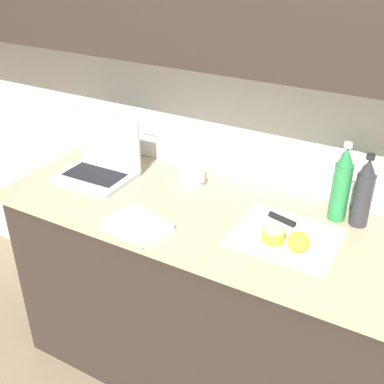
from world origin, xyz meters
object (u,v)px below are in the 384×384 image
lemon_whole_beside (298,242)px  bottle_green_soda (364,193)px  bottle_oil_tall (341,185)px  knife (288,222)px  lemon_half_cut (273,235)px  measuring_cup (190,174)px  laptop (100,162)px  cutting_board (286,237)px

lemon_whole_beside → bottle_green_soda: size_ratio=0.26×
lemon_whole_beside → bottle_oil_tall: bottle_oil_tall is taller
knife → bottle_oil_tall: (0.14, 0.14, 0.13)m
lemon_half_cut → measuring_cup: 0.52m
knife → lemon_half_cut: lemon_half_cut is taller
bottle_green_soda → bottle_oil_tall: bearing=-180.0°
knife → lemon_half_cut: 0.12m
lemon_half_cut → lemon_whole_beside: bearing=-9.7°
bottle_green_soda → bottle_oil_tall: 0.08m
laptop → cutting_board: size_ratio=0.88×
lemon_half_cut → measuring_cup: measuring_cup is taller
bottle_oil_tall → lemon_whole_beside: bearing=-101.3°
cutting_board → bottle_green_soda: (0.20, 0.22, 0.13)m
bottle_green_soda → bottle_oil_tall: size_ratio=0.91×
bottle_oil_tall → measuring_cup: size_ratio=2.65×
cutting_board → bottle_green_soda: bottle_green_soda is taller
laptop → cutting_board: (0.87, -0.06, -0.06)m
knife → cutting_board: bearing=-62.3°
laptop → bottle_green_soda: size_ratio=1.15×
cutting_board → lemon_half_cut: (-0.03, -0.05, 0.02)m
lemon_half_cut → laptop: bearing=172.4°
cutting_board → knife: (-0.02, 0.07, 0.01)m
lemon_half_cut → bottle_green_soda: (0.23, 0.26, 0.10)m
knife → bottle_green_soda: size_ratio=0.88×
laptop → knife: (0.86, 0.01, -0.04)m
cutting_board → bottle_oil_tall: 0.28m
laptop → measuring_cup: laptop is taller
lemon_half_cut → measuring_cup: size_ratio=0.68×
lemon_half_cut → measuring_cup: bearing=153.4°
bottle_green_soda → lemon_whole_beside: bearing=-115.9°
knife → measuring_cup: 0.49m
lemon_whole_beside → bottle_oil_tall: size_ratio=0.23×
lemon_half_cut → bottle_oil_tall: (0.15, 0.26, 0.11)m
measuring_cup → bottle_oil_tall: bearing=3.1°
lemon_whole_beside → measuring_cup: bearing=156.0°
laptop → bottle_oil_tall: bearing=7.8°
cutting_board → lemon_half_cut: 0.06m
bottle_green_soda → measuring_cup: 0.70m
cutting_board → bottle_oil_tall: (0.12, 0.22, 0.14)m
laptop → bottle_oil_tall: bottle_oil_tall is taller
bottle_green_soda → measuring_cup: size_ratio=2.42×
bottle_oil_tall → lemon_half_cut: bearing=-119.4°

